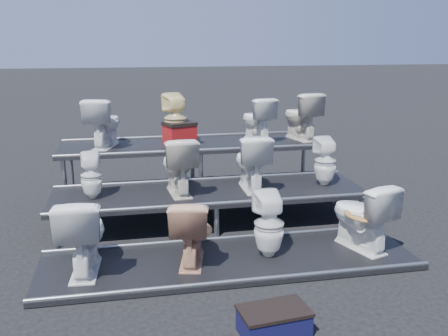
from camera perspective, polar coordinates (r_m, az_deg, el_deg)
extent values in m
plane|color=black|center=(6.91, -1.58, -6.31)|extent=(80.00, 80.00, 0.00)
cube|color=black|center=(5.72, 0.66, -10.58)|extent=(4.20, 1.20, 0.06)
cube|color=black|center=(6.83, -1.59, -4.51)|extent=(4.20, 1.20, 0.46)
cube|color=black|center=(8.01, -3.17, -0.17)|extent=(4.20, 1.20, 0.86)
imported|color=white|center=(5.47, -15.88, -7.27)|extent=(0.52, 0.85, 0.84)
imported|color=tan|center=(5.50, -3.83, -7.10)|extent=(0.57, 0.81, 0.75)
imported|color=white|center=(5.67, 5.16, -6.43)|extent=(0.35, 0.36, 0.75)
imported|color=white|center=(6.06, 15.43, -5.21)|extent=(0.68, 0.90, 0.81)
imported|color=white|center=(6.61, -14.92, -0.85)|extent=(0.29, 0.29, 0.60)
imported|color=beige|center=(6.60, -5.28, 0.33)|extent=(0.50, 0.79, 0.77)
imported|color=white|center=(6.77, 3.11, 0.73)|extent=(0.44, 0.76, 0.77)
imported|color=white|center=(7.12, 11.49, 0.75)|extent=(0.31, 0.32, 0.68)
imported|color=white|center=(7.77, -13.56, 5.07)|extent=(0.64, 0.83, 0.75)
imported|color=#F6E39E|center=(7.80, -5.56, 5.60)|extent=(0.44, 0.45, 0.79)
imported|color=white|center=(8.04, 3.78, 5.59)|extent=(0.54, 0.76, 0.71)
imported|color=beige|center=(8.26, 8.78, 5.91)|extent=(0.58, 0.83, 0.77)
cube|color=maroon|center=(7.77, -5.09, 3.76)|extent=(0.53, 0.48, 0.31)
cube|color=black|center=(4.49, 5.72, -17.20)|extent=(0.61, 0.41, 0.21)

